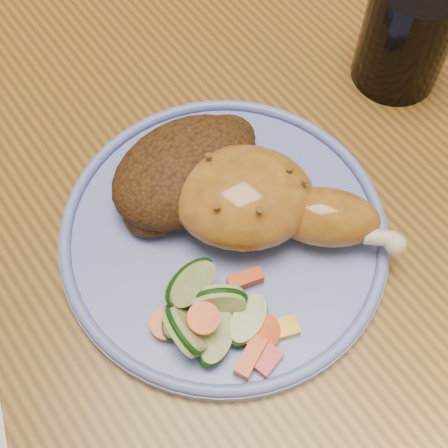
{
  "coord_description": "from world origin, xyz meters",
  "views": [
    {
      "loc": [
        -0.22,
        -0.32,
        1.24
      ],
      "look_at": [
        -0.08,
        -0.12,
        0.78
      ],
      "focal_mm": 50.0,
      "sensor_mm": 36.0,
      "label": 1
    }
  ],
  "objects": [
    {
      "name": "plate",
      "position": [
        -0.08,
        -0.12,
        0.76
      ],
      "size": [
        0.29,
        0.29,
        0.01
      ],
      "primitive_type": "cylinder",
      "color": "#6377C8",
      "rests_on": "dining_table"
    },
    {
      "name": "dining_table",
      "position": [
        0.0,
        0.0,
        0.67
      ],
      "size": [
        0.9,
        1.4,
        0.75
      ],
      "color": "brown",
      "rests_on": "ground"
    },
    {
      "name": "ground",
      "position": [
        0.0,
        0.0,
        0.0
      ],
      "size": [
        4.0,
        4.0,
        0.0
      ],
      "primitive_type": "plane",
      "color": "brown",
      "rests_on": "ground"
    },
    {
      "name": "vegetable_pile",
      "position": [
        -0.13,
        -0.18,
        0.78
      ],
      "size": [
        0.1,
        0.11,
        0.05
      ],
      "color": "#A50A05",
      "rests_on": "plate"
    },
    {
      "name": "plate_rim",
      "position": [
        -0.08,
        -0.12,
        0.77
      ],
      "size": [
        0.28,
        0.28,
        0.01
      ],
      "primitive_type": "torus",
      "color": "#6377C8",
      "rests_on": "plate"
    },
    {
      "name": "rice_pilaf",
      "position": [
        -0.07,
        -0.06,
        0.79
      ],
      "size": [
        0.15,
        0.1,
        0.06
      ],
      "color": "#402510",
      "rests_on": "plate"
    },
    {
      "name": "chicken_leg",
      "position": [
        -0.04,
        -0.13,
        0.79
      ],
      "size": [
        0.17,
        0.19,
        0.06
      ],
      "color": "#AA6F23",
      "rests_on": "plate"
    },
    {
      "name": "drinking_glass",
      "position": [
        0.17,
        -0.07,
        0.81
      ],
      "size": [
        0.09,
        0.09,
        0.11
      ],
      "primitive_type": "cylinder",
      "color": "black",
      "rests_on": "dining_table"
    }
  ]
}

